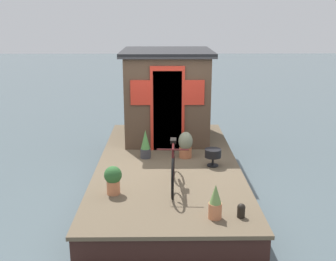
% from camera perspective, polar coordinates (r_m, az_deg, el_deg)
% --- Properties ---
extents(ground_plane, '(60.00, 60.00, 0.00)m').
position_cam_1_polar(ground_plane, '(8.36, -0.02, -7.65)').
color(ground_plane, '#4C5B60').
extents(houseboat_deck, '(5.74, 2.74, 0.51)m').
position_cam_1_polar(houseboat_deck, '(8.26, -0.02, -6.02)').
color(houseboat_deck, brown).
rests_on(houseboat_deck, ground_plane).
extents(houseboat_cabin, '(2.18, 2.03, 2.04)m').
position_cam_1_polar(houseboat_cabin, '(9.60, -0.14, 5.06)').
color(houseboat_cabin, '#4C3828').
rests_on(houseboat_cabin, houseboat_deck).
extents(bicycle, '(1.61, 0.50, 0.79)m').
position_cam_1_polar(bicycle, '(6.93, 0.71, -4.86)').
color(bicycle, black).
rests_on(bicycle, houseboat_deck).
extents(potted_plant_sage, '(0.19, 0.19, 0.52)m').
position_cam_1_polar(potted_plant_sage, '(5.95, 6.56, -9.86)').
color(potted_plant_sage, '#C6754C').
rests_on(potted_plant_sage, houseboat_deck).
extents(potted_plant_geranium, '(0.29, 0.29, 0.54)m').
position_cam_1_polar(potted_plant_geranium, '(8.35, 2.44, -1.95)').
color(potted_plant_geranium, '#B2603D').
rests_on(potted_plant_geranium, houseboat_deck).
extents(potted_plant_lavender, '(0.21, 0.21, 0.58)m').
position_cam_1_polar(potted_plant_lavender, '(8.32, -3.14, -1.99)').
color(potted_plant_lavender, '#38383D').
rests_on(potted_plant_lavender, houseboat_deck).
extents(potted_plant_fern, '(0.29, 0.29, 0.47)m').
position_cam_1_polar(potted_plant_fern, '(6.72, -7.61, -6.62)').
color(potted_plant_fern, '#C6754C').
rests_on(potted_plant_fern, houseboat_deck).
extents(charcoal_grill, '(0.32, 0.32, 0.34)m').
position_cam_1_polar(charcoal_grill, '(7.93, 6.24, -3.25)').
color(charcoal_grill, black).
rests_on(charcoal_grill, houseboat_deck).
extents(mooring_bollard, '(0.12, 0.12, 0.21)m').
position_cam_1_polar(mooring_bollard, '(6.08, 10.10, -10.80)').
color(mooring_bollard, black).
rests_on(mooring_bollard, houseboat_deck).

